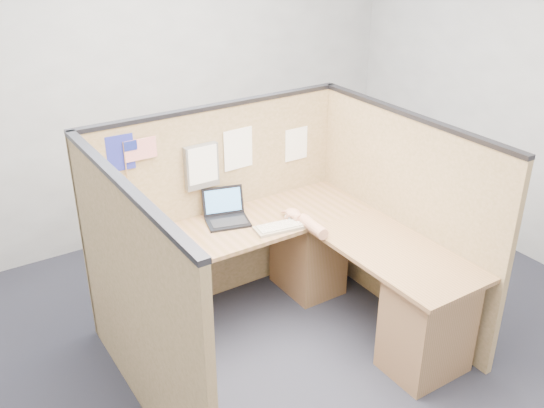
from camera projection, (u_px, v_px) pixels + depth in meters
floor at (294, 360)px, 4.09m from camera, size 5.00×5.00×0.00m
wall_back at (146, 83)px, 5.17m from camera, size 5.00×0.00×5.00m
cubicle_partitions at (259, 235)px, 4.07m from camera, size 2.06×1.83×1.53m
l_desk at (293, 283)px, 4.22m from camera, size 1.95×1.75×0.73m
laptop at (224, 213)px, 4.32m from camera, size 0.35×0.36×0.22m
keyboard at (285, 226)px, 4.24m from camera, size 0.46×0.21×0.03m
mouse at (292, 216)px, 4.35m from camera, size 0.14×0.11×0.05m
hand_forearm at (306, 222)px, 4.23m from camera, size 0.12×0.43×0.09m
blue_poster at (120, 153)px, 3.89m from camera, size 0.18×0.01×0.24m
american_flag at (137, 152)px, 3.94m from camera, size 0.22×0.01×0.39m
file_holder at (202, 166)px, 4.23m from camera, size 0.25×0.05×0.32m
paper_left at (238, 149)px, 4.38m from camera, size 0.24×0.01×0.30m
paper_right at (296, 144)px, 4.66m from camera, size 0.20×0.00×0.26m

